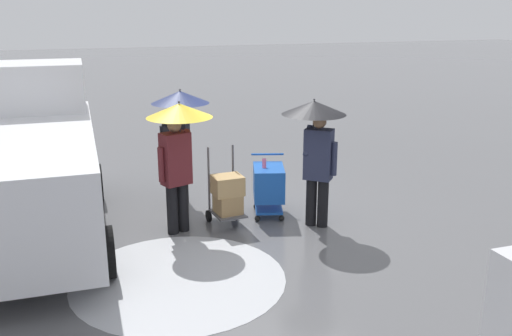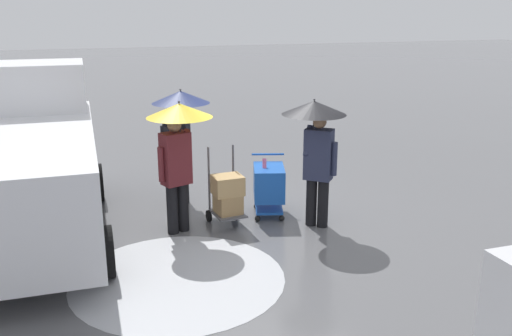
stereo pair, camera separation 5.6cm
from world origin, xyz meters
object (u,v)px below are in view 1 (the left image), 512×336
object	(u,v)px
hand_dolly_boxes	(227,195)
pedestrian_black_side	(316,133)
shopping_cart_vendor	(269,184)
pedestrian_pink_side	(178,137)
cargo_van_parked_right	(30,164)
pedestrian_white_side	(178,121)

from	to	relation	value
hand_dolly_boxes	pedestrian_black_side	world-z (taller)	pedestrian_black_side
shopping_cart_vendor	pedestrian_black_side	distance (m)	1.35
pedestrian_black_side	pedestrian_pink_side	bearing A→B (deg)	-12.21
shopping_cart_vendor	hand_dolly_boxes	bearing A→B (deg)	15.64
cargo_van_parked_right	hand_dolly_boxes	bearing A→B (deg)	168.34
hand_dolly_boxes	shopping_cart_vendor	bearing A→B (deg)	-164.36
pedestrian_white_side	cargo_van_parked_right	bearing A→B (deg)	16.02
pedestrian_white_side	pedestrian_black_side	bearing A→B (deg)	136.14
hand_dolly_boxes	pedestrian_pink_side	bearing A→B (deg)	-0.19
hand_dolly_boxes	pedestrian_black_side	xyz separation A→B (m)	(-1.37, 0.46, 1.05)
shopping_cart_vendor	pedestrian_pink_side	world-z (taller)	pedestrian_pink_side
pedestrian_black_side	shopping_cart_vendor	bearing A→B (deg)	-51.44
cargo_van_parked_right	pedestrian_white_side	bearing A→B (deg)	-163.98
hand_dolly_boxes	pedestrian_white_side	distance (m)	1.78
cargo_van_parked_right	pedestrian_black_side	distance (m)	4.54
shopping_cart_vendor	pedestrian_white_side	distance (m)	2.00
cargo_van_parked_right	pedestrian_white_side	distance (m)	2.64
cargo_van_parked_right	hand_dolly_boxes	world-z (taller)	cargo_van_parked_right
pedestrian_pink_side	pedestrian_white_side	world-z (taller)	same
pedestrian_white_side	shopping_cart_vendor	bearing A→B (deg)	139.99
cargo_van_parked_right	pedestrian_black_side	bearing A→B (deg)	166.08
cargo_van_parked_right	pedestrian_pink_side	size ratio (longest dim) A/B	2.51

